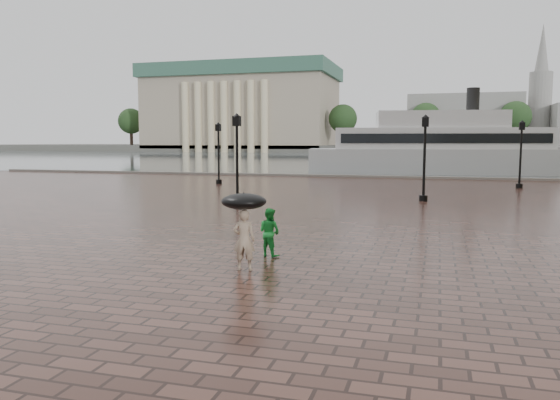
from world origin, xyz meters
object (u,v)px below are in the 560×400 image
at_px(adult_pedestrian, 244,240).
at_px(ferry_near, 439,148).
at_px(street_lamps, 350,155).
at_px(child_pedestrian, 269,232).

relative_size(adult_pedestrian, ferry_near, 0.06).
distance_m(street_lamps, adult_pedestrian, 20.92).
height_order(street_lamps, ferry_near, ferry_near).
bearing_deg(ferry_near, adult_pedestrian, -105.65).
height_order(street_lamps, adult_pedestrian, street_lamps).
bearing_deg(ferry_near, child_pedestrian, -105.77).
bearing_deg(street_lamps, child_pedestrian, -87.57).
height_order(child_pedestrian, ferry_near, ferry_near).
bearing_deg(street_lamps, ferry_near, 76.76).
distance_m(child_pedestrian, ferry_near, 41.74).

